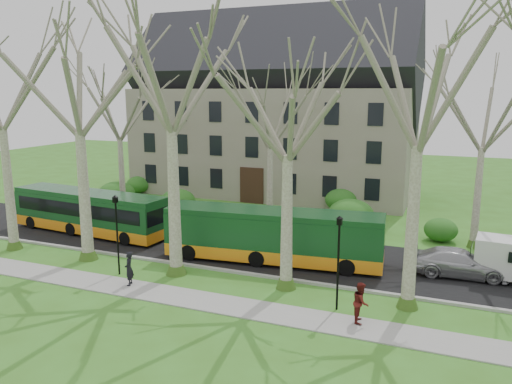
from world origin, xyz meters
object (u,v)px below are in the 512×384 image
bus_lead (89,212)px  bus_follow (273,235)px  pedestrian_a (129,268)px  pedestrian_b (361,302)px  sedan (460,263)px

bus_lead → bus_follow: (13.89, -0.86, 0.06)m
bus_lead → pedestrian_a: size_ratio=6.83×
bus_follow → pedestrian_b: (6.17, -5.93, -0.68)m
bus_lead → sedan: 24.00m
bus_lead → pedestrian_b: bus_lead is taller
bus_follow → sedan: bearing=2.4°
pedestrian_a → pedestrian_b: (11.70, 0.25, -0.00)m
bus_lead → sedan: size_ratio=2.40×
bus_follow → sedan: bus_follow is taller
bus_follow → pedestrian_a: bearing=-137.8°
bus_follow → pedestrian_b: 8.58m
bus_lead → bus_follow: 13.91m
bus_follow → sedan: size_ratio=2.50×
sedan → pedestrian_b: bearing=147.6°
pedestrian_a → pedestrian_b: bearing=67.4°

